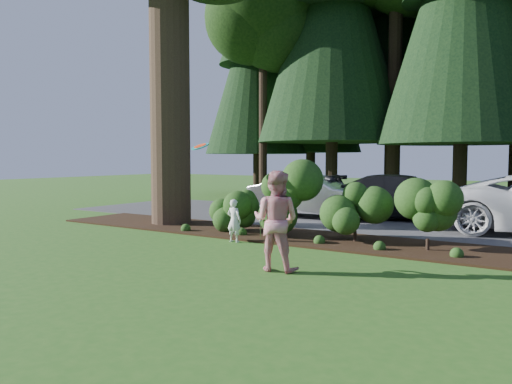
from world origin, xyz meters
TOP-DOWN VIEW (x-y plane):
  - ground at (0.00, 0.00)m, footprint 80.00×80.00m
  - mulch_bed at (0.00, 3.25)m, footprint 16.00×2.50m
  - driveway at (0.00, 7.50)m, footprint 22.00×6.00m
  - shrub_row at (0.77, 3.14)m, footprint 6.53×1.60m
  - lily_cluster at (-0.30, 2.40)m, footprint 0.69×0.09m
  - car_silver_wagon at (-1.53, 7.28)m, footprint 4.63×1.86m
  - car_dark_suv at (1.29, 8.53)m, footprint 5.44×2.90m
  - child at (-1.00, 1.80)m, footprint 0.40×0.26m
  - adult at (1.48, -0.30)m, footprint 1.00×0.83m
  - frisbee at (-2.10, 1.83)m, footprint 0.49×0.45m

SIDE VIEW (x-z plane):
  - ground at x=0.00m, z-range 0.00..0.00m
  - driveway at x=0.00m, z-range 0.00..0.03m
  - mulch_bed at x=0.00m, z-range 0.00..0.05m
  - lily_cluster at x=-0.30m, z-range 0.21..0.78m
  - child at x=-1.00m, z-range 0.00..1.08m
  - car_silver_wagon at x=-1.53m, z-range 0.03..1.53m
  - car_dark_suv at x=1.29m, z-range 0.03..1.53m
  - shrub_row at x=0.77m, z-range 0.00..1.61m
  - adult at x=1.48m, z-range 0.00..1.87m
  - frisbee at x=-2.10m, z-range 2.28..2.52m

